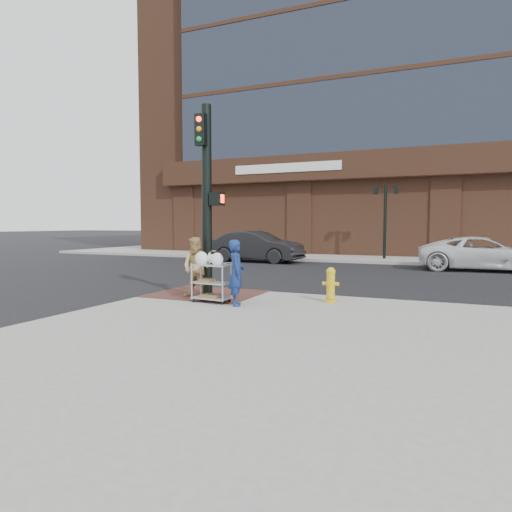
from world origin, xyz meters
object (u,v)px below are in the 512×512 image
at_px(woman_blue, 236,273).
at_px(traffic_signal_pole, 207,194).
at_px(minivan_white, 483,254).
at_px(fire_hydrant, 331,284).
at_px(sedan_dark, 256,246).
at_px(utility_cart, 211,279).
at_px(lamp_post, 385,214).
at_px(pedestrian_tan, 196,268).

bearing_deg(woman_blue, traffic_signal_pole, 24.33).
height_order(woman_blue, minivan_white, woman_blue).
relative_size(woman_blue, fire_hydrant, 1.80).
distance_m(traffic_signal_pole, sedan_dark, 12.74).
height_order(minivan_white, utility_cart, minivan_white).
relative_size(minivan_white, utility_cart, 4.31).
relative_size(lamp_post, pedestrian_tan, 2.56).
height_order(lamp_post, pedestrian_tan, lamp_post).
bearing_deg(minivan_white, traffic_signal_pole, 144.31).
relative_size(lamp_post, sedan_dark, 0.79).
relative_size(pedestrian_tan, fire_hydrant, 1.83).
xyz_separation_m(minivan_white, fire_hydrant, (-3.85, -11.50, -0.16)).
xyz_separation_m(woman_blue, pedestrian_tan, (-1.43, 0.59, 0.01)).
height_order(woman_blue, sedan_dark, woman_blue).
relative_size(traffic_signal_pole, pedestrian_tan, 3.20).
height_order(pedestrian_tan, minivan_white, pedestrian_tan).
distance_m(woman_blue, utility_cart, 0.79).
xyz_separation_m(traffic_signal_pole, sedan_dark, (-3.81, 11.99, -1.99)).
bearing_deg(minivan_white, woman_blue, 151.63).
bearing_deg(fire_hydrant, traffic_signal_pole, -176.94).
bearing_deg(traffic_signal_pole, minivan_white, 58.50).
height_order(utility_cart, fire_hydrant, utility_cart).
height_order(lamp_post, traffic_signal_pole, traffic_signal_pole).
xyz_separation_m(woman_blue, minivan_white, (5.75, 12.80, -0.17)).
height_order(sedan_dark, fire_hydrant, sedan_dark).
bearing_deg(fire_hydrant, minivan_white, 71.47).
bearing_deg(sedan_dark, utility_cart, -157.72).
distance_m(lamp_post, sedan_dark, 7.29).
relative_size(traffic_signal_pole, minivan_white, 0.93).
height_order(traffic_signal_pole, utility_cart, traffic_signal_pole).
distance_m(pedestrian_tan, fire_hydrant, 3.41).
distance_m(sedan_dark, fire_hydrant, 13.79).
distance_m(woman_blue, pedestrian_tan, 1.54).
distance_m(pedestrian_tan, minivan_white, 14.17).
bearing_deg(fire_hydrant, woman_blue, -145.47).
distance_m(lamp_post, pedestrian_tan, 16.05).
xyz_separation_m(lamp_post, utility_cart, (-1.82, -16.21, -1.90)).
distance_m(utility_cart, fire_hydrant, 2.89).
height_order(traffic_signal_pole, woman_blue, traffic_signal_pole).
height_order(pedestrian_tan, sedan_dark, pedestrian_tan).
height_order(sedan_dark, utility_cart, sedan_dark).
bearing_deg(sedan_dark, traffic_signal_pole, -159.10).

